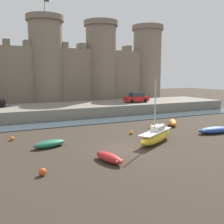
{
  "coord_description": "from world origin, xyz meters",
  "views": [
    {
      "loc": [
        -10.48,
        -18.54,
        6.09
      ],
      "look_at": [
        0.62,
        4.47,
        2.5
      ],
      "focal_mm": 42.0,
      "sensor_mm": 36.0,
      "label": 1
    }
  ],
  "objects_px": {
    "rowboat_near_channel_right": "(109,157)",
    "mooring_buoy_mid_mud": "(12,139)",
    "car_quay_centre_east": "(136,98)",
    "rowboat_midflat_right": "(49,144)",
    "rowboat_foreground_right": "(173,122)",
    "mooring_buoy_off_centre": "(131,132)",
    "mooring_buoy_near_channel": "(151,126)",
    "mooring_buoy_near_shore": "(42,172)",
    "rowboat_midflat_centre": "(215,130)",
    "sailboat_foreground_left": "(156,136)"
  },
  "relations": [
    {
      "from": "rowboat_near_channel_right",
      "to": "mooring_buoy_near_channel",
      "type": "distance_m",
      "value": 12.89
    },
    {
      "from": "rowboat_midflat_centre",
      "to": "mooring_buoy_near_channel",
      "type": "bearing_deg",
      "value": 130.81
    },
    {
      "from": "rowboat_foreground_right",
      "to": "rowboat_midflat_centre",
      "type": "relative_size",
      "value": 0.7
    },
    {
      "from": "rowboat_foreground_right",
      "to": "rowboat_near_channel_right",
      "type": "bearing_deg",
      "value": -145.16
    },
    {
      "from": "rowboat_midflat_centre",
      "to": "rowboat_near_channel_right",
      "type": "xyz_separation_m",
      "value": [
        -13.99,
        -3.51,
        -0.03
      ]
    },
    {
      "from": "mooring_buoy_off_centre",
      "to": "mooring_buoy_mid_mud",
      "type": "relative_size",
      "value": 1.02
    },
    {
      "from": "mooring_buoy_off_centre",
      "to": "mooring_buoy_mid_mud",
      "type": "xyz_separation_m",
      "value": [
        -11.44,
        2.58,
        -0.0
      ]
    },
    {
      "from": "mooring_buoy_off_centre",
      "to": "mooring_buoy_near_channel",
      "type": "relative_size",
      "value": 0.9
    },
    {
      "from": "rowboat_near_channel_right",
      "to": "mooring_buoy_near_channel",
      "type": "height_order",
      "value": "rowboat_near_channel_right"
    },
    {
      "from": "mooring_buoy_near_shore",
      "to": "car_quay_centre_east",
      "type": "xyz_separation_m",
      "value": [
        20.09,
        22.32,
        2.09
      ]
    },
    {
      "from": "mooring_buoy_near_channel",
      "to": "mooring_buoy_mid_mud",
      "type": "height_order",
      "value": "mooring_buoy_near_channel"
    },
    {
      "from": "rowboat_midflat_centre",
      "to": "mooring_buoy_near_shore",
      "type": "height_order",
      "value": "rowboat_midflat_centre"
    },
    {
      "from": "rowboat_near_channel_right",
      "to": "mooring_buoy_near_channel",
      "type": "xyz_separation_m",
      "value": [
        9.47,
        8.74,
        -0.12
      ]
    },
    {
      "from": "rowboat_near_channel_right",
      "to": "mooring_buoy_near_shore",
      "type": "distance_m",
      "value": 4.78
    },
    {
      "from": "rowboat_midflat_centre",
      "to": "mooring_buoy_off_centre",
      "type": "height_order",
      "value": "rowboat_midflat_centre"
    },
    {
      "from": "mooring_buoy_near_channel",
      "to": "rowboat_foreground_right",
      "type": "bearing_deg",
      "value": 1.67
    },
    {
      "from": "rowboat_midflat_centre",
      "to": "mooring_buoy_mid_mud",
      "type": "distance_m",
      "value": 20.51
    },
    {
      "from": "rowboat_foreground_right",
      "to": "car_quay_centre_east",
      "type": "height_order",
      "value": "car_quay_centre_east"
    },
    {
      "from": "rowboat_midflat_centre",
      "to": "mooring_buoy_mid_mud",
      "type": "bearing_deg",
      "value": 162.99
    },
    {
      "from": "rowboat_midflat_centre",
      "to": "mooring_buoy_mid_mud",
      "type": "xyz_separation_m",
      "value": [
        -19.61,
        6.0,
        -0.18
      ]
    },
    {
      "from": "car_quay_centre_east",
      "to": "rowboat_near_channel_right",
      "type": "bearing_deg",
      "value": -125.17
    },
    {
      "from": "sailboat_foreground_left",
      "to": "mooring_buoy_off_centre",
      "type": "bearing_deg",
      "value": 93.8
    },
    {
      "from": "rowboat_midflat_centre",
      "to": "mooring_buoy_near_shore",
      "type": "xyz_separation_m",
      "value": [
        -18.74,
        -4.06,
        -0.13
      ]
    },
    {
      "from": "mooring_buoy_near_shore",
      "to": "mooring_buoy_near_channel",
      "type": "relative_size",
      "value": 1.09
    },
    {
      "from": "sailboat_foreground_left",
      "to": "car_quay_centre_east",
      "type": "relative_size",
      "value": 1.4
    },
    {
      "from": "rowboat_midflat_right",
      "to": "car_quay_centre_east",
      "type": "distance_m",
      "value": 24.45
    },
    {
      "from": "sailboat_foreground_left",
      "to": "mooring_buoy_mid_mud",
      "type": "height_order",
      "value": "sailboat_foreground_left"
    },
    {
      "from": "rowboat_near_channel_right",
      "to": "mooring_buoy_off_centre",
      "type": "height_order",
      "value": "rowboat_near_channel_right"
    },
    {
      "from": "rowboat_midflat_centre",
      "to": "car_quay_centre_east",
      "type": "relative_size",
      "value": 1.0
    },
    {
      "from": "rowboat_near_channel_right",
      "to": "mooring_buoy_mid_mud",
      "type": "height_order",
      "value": "rowboat_near_channel_right"
    },
    {
      "from": "rowboat_foreground_right",
      "to": "mooring_buoy_off_centre",
      "type": "relative_size",
      "value": 7.26
    },
    {
      "from": "mooring_buoy_near_channel",
      "to": "car_quay_centre_east",
      "type": "relative_size",
      "value": 0.11
    },
    {
      "from": "mooring_buoy_near_shore",
      "to": "mooring_buoy_off_centre",
      "type": "bearing_deg",
      "value": 35.3
    },
    {
      "from": "mooring_buoy_off_centre",
      "to": "rowboat_midflat_centre",
      "type": "bearing_deg",
      "value": -22.69
    },
    {
      "from": "sailboat_foreground_left",
      "to": "rowboat_midflat_right",
      "type": "distance_m",
      "value": 9.43
    },
    {
      "from": "rowboat_near_channel_right",
      "to": "mooring_buoy_off_centre",
      "type": "xyz_separation_m",
      "value": [
        5.82,
        6.93,
        -0.14
      ]
    },
    {
      "from": "mooring_buoy_near_channel",
      "to": "rowboat_midflat_right",
      "type": "bearing_deg",
      "value": -166.1
    },
    {
      "from": "rowboat_midflat_right",
      "to": "mooring_buoy_near_shore",
      "type": "xyz_separation_m",
      "value": [
        -1.81,
        -6.22,
        -0.09
      ]
    },
    {
      "from": "car_quay_centre_east",
      "to": "mooring_buoy_near_shore",
      "type": "bearing_deg",
      "value": -131.99
    },
    {
      "from": "car_quay_centre_east",
      "to": "rowboat_midflat_right",
      "type": "bearing_deg",
      "value": -138.63
    },
    {
      "from": "mooring_buoy_near_shore",
      "to": "mooring_buoy_mid_mud",
      "type": "bearing_deg",
      "value": 94.94
    },
    {
      "from": "rowboat_midflat_centre",
      "to": "car_quay_centre_east",
      "type": "distance_m",
      "value": 18.41
    },
    {
      "from": "rowboat_foreground_right",
      "to": "mooring_buoy_near_shore",
      "type": "height_order",
      "value": "rowboat_foreground_right"
    },
    {
      "from": "car_quay_centre_east",
      "to": "mooring_buoy_mid_mud",
      "type": "bearing_deg",
      "value": -149.68
    },
    {
      "from": "mooring_buoy_near_shore",
      "to": "mooring_buoy_off_centre",
      "type": "relative_size",
      "value": 1.21
    },
    {
      "from": "rowboat_near_channel_right",
      "to": "mooring_buoy_off_centre",
      "type": "distance_m",
      "value": 9.05
    },
    {
      "from": "rowboat_foreground_right",
      "to": "sailboat_foreground_left",
      "type": "relative_size",
      "value": 0.5
    },
    {
      "from": "rowboat_midflat_right",
      "to": "mooring_buoy_mid_mud",
      "type": "relative_size",
      "value": 7.94
    },
    {
      "from": "mooring_buoy_near_channel",
      "to": "car_quay_centre_east",
      "type": "distance_m",
      "value": 14.44
    },
    {
      "from": "mooring_buoy_off_centre",
      "to": "car_quay_centre_east",
      "type": "xyz_separation_m",
      "value": [
        9.52,
        14.84,
        2.13
      ]
    }
  ]
}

